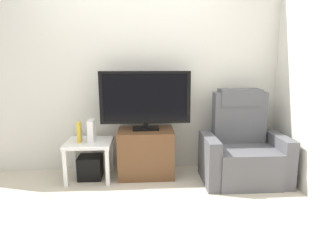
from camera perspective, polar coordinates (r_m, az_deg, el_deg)
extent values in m
plane|color=beige|center=(3.21, -6.39, -14.38)|extent=(6.40, 6.40, 0.00)
cube|color=silver|center=(4.00, -6.26, 10.29)|extent=(6.40, 0.06, 2.60)
cube|color=silver|center=(3.36, 27.45, 8.63)|extent=(0.06, 4.48, 2.60)
cube|color=brown|center=(3.86, -4.07, -4.96)|extent=(0.68, 0.50, 0.59)
cube|color=black|center=(3.59, -4.09, -4.31)|extent=(0.62, 0.02, 0.02)
cube|color=black|center=(3.63, -4.10, -3.56)|extent=(0.34, 0.11, 0.04)
cube|color=black|center=(3.80, -4.15, -0.44)|extent=(0.32, 0.20, 0.03)
cube|color=black|center=(3.79, -4.16, 0.15)|extent=(0.06, 0.04, 0.05)
cube|color=black|center=(3.73, -4.24, 5.28)|extent=(1.10, 0.05, 0.63)
cube|color=black|center=(3.71, -4.24, 5.23)|extent=(1.01, 0.01, 0.57)
cube|color=#515156|center=(3.79, 13.88, -6.93)|extent=(0.70, 0.72, 0.42)
cube|color=#515156|center=(3.91, 13.06, 1.59)|extent=(0.64, 0.20, 0.62)
cube|color=#515156|center=(3.89, 13.15, 5.26)|extent=(0.50, 0.26, 0.20)
cube|color=#515156|center=(3.66, 7.64, -6.20)|extent=(0.14, 0.68, 0.56)
cube|color=#515156|center=(3.92, 19.81, -5.60)|extent=(0.14, 0.68, 0.56)
cube|color=white|center=(3.82, -14.45, -3.03)|extent=(0.54, 0.54, 0.04)
cube|color=white|center=(3.72, -18.53, -7.49)|extent=(0.04, 0.04, 0.43)
cube|color=white|center=(3.63, -11.17, -7.56)|extent=(0.04, 0.04, 0.43)
cube|color=white|center=(4.16, -16.95, -5.30)|extent=(0.04, 0.04, 0.43)
cube|color=white|center=(4.08, -10.39, -5.29)|extent=(0.04, 0.04, 0.43)
cube|color=black|center=(3.92, -14.21, -7.41)|extent=(0.28, 0.28, 0.28)
cube|color=gold|center=(3.79, -16.10, -1.12)|extent=(0.04, 0.11, 0.24)
cube|color=white|center=(3.79, -14.02, -0.85)|extent=(0.07, 0.20, 0.26)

